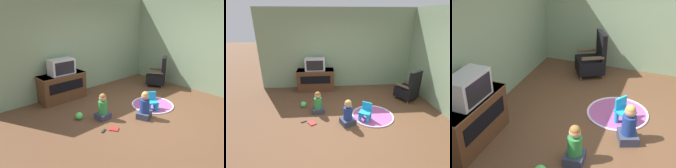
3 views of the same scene
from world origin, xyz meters
The scene contains 12 objects.
ground_plane centered at (0.00, 0.00, 0.00)m, with size 30.00×30.00×0.00m, color brown.
wall_back centered at (-0.22, 2.56, 1.39)m, with size 5.56×0.12×2.78m.
tv_cabinet centered at (-1.06, 2.22, 0.39)m, with size 1.29×0.53×0.75m.
television centered at (-1.06, 2.18, 0.96)m, with size 0.67×0.38×0.42m.
black_armchair centered at (1.86, 1.16, 0.36)m, with size 0.74×0.76×0.98m.
yellow_kid_chair centered at (0.27, 0.14, 0.19)m, with size 0.38×0.38×0.45m.
play_mat centered at (0.51, 0.29, 0.01)m, with size 1.11×1.11×0.04m.
child_watching_left centered at (-0.95, 0.60, 0.27)m, with size 0.33×0.30×0.62m.
child_watching_center centered at (-0.21, -0.02, 0.28)m, with size 0.42×0.39×0.66m.
toy_ball centered at (-1.38, 0.94, 0.08)m, with size 0.17×0.17×0.17m.
book centered at (-1.09, 0.06, 0.01)m, with size 0.24×0.25×0.02m.
remote_control centered at (-1.30, 0.15, 0.01)m, with size 0.16×0.10×0.02m.
Camera 2 is at (-0.75, -3.67, 2.51)m, focal length 28.00 mm.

